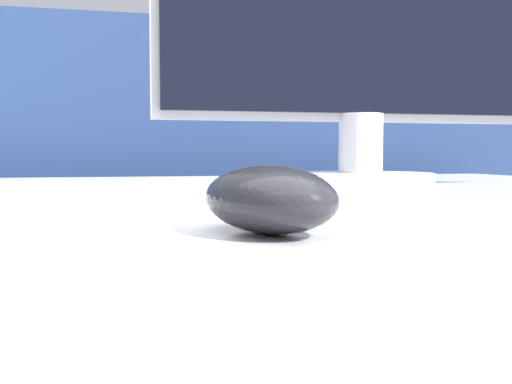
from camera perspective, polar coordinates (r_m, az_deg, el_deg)
The scene contains 4 objects.
partition_panel at distance 1.42m, azimuth -12.39°, elevation -6.76°, with size 5.00×0.03×1.13m.
computer_mouse_near at distance 0.36m, azimuth 1.21°, elevation -0.66°, with size 0.09×0.12×0.04m.
keyboard at distance 0.54m, azimuth -9.23°, elevation -0.24°, with size 0.44×0.19×0.02m.
monitor at distance 0.91m, azimuth 10.02°, elevation 15.60°, with size 0.60×0.21×0.45m.
Camera 1 is at (-0.02, -0.66, 0.82)m, focal length 42.00 mm.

